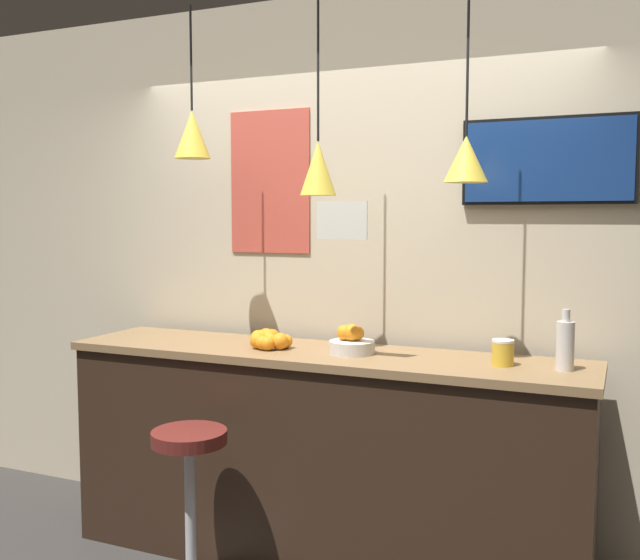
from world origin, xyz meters
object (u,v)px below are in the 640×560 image
(fruit_bowl, at_px, (352,343))
(mounted_tv, at_px, (547,161))
(bar_stool, at_px, (190,486))
(juice_bottle, at_px, (565,345))
(spread_jar, at_px, (503,353))

(fruit_bowl, height_order, mounted_tv, mounted_tv)
(bar_stool, relative_size, juice_bottle, 2.94)
(fruit_bowl, distance_m, spread_jar, 0.72)
(bar_stool, distance_m, juice_bottle, 1.77)
(juice_bottle, xyz_separation_m, mounted_tv, (-0.13, 0.34, 0.81))
(spread_jar, bearing_deg, juice_bottle, 0.00)
(fruit_bowl, height_order, juice_bottle, juice_bottle)
(spread_jar, height_order, mounted_tv, mounted_tv)
(bar_stool, bearing_deg, fruit_bowl, 44.22)
(bar_stool, bearing_deg, spread_jar, 23.19)
(juice_bottle, bearing_deg, bar_stool, -160.40)
(fruit_bowl, bearing_deg, bar_stool, -135.78)
(juice_bottle, relative_size, mounted_tv, 0.33)
(juice_bottle, bearing_deg, spread_jar, -180.00)
(fruit_bowl, relative_size, spread_jar, 1.91)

